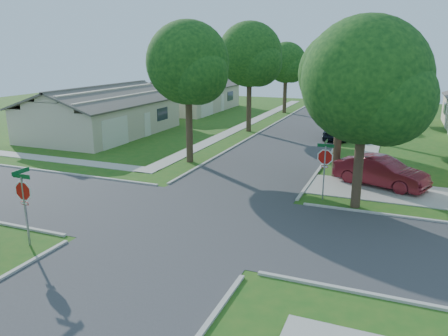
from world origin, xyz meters
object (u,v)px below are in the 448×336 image
tree_e_far (373,61)px  tree_w_near (189,67)px  house_nw_near (103,117)px  car_curb_east (337,129)px  car_driveway (381,172)px  tree_e_mid (363,61)px  car_curb_west (329,99)px  tree_ne_corner (366,87)px  stop_sign_sw (24,194)px  stop_sign_ne (325,160)px  house_nw_far (190,98)px  tree_w_far (286,64)px  tree_e_near (343,78)px  tree_w_mid (250,57)px

tree_e_far → tree_w_near: size_ratio=0.97×
house_nw_near → car_curb_east: bearing=16.3°
house_nw_near → car_driveway: house_nw_near is taller
tree_e_mid → car_driveway: bearing=-79.3°
tree_e_far → car_curb_west: tree_e_far is taller
car_driveway → tree_ne_corner: bearing=-170.9°
stop_sign_sw → stop_sign_ne: 13.29m
stop_sign_sw → tree_w_near: (0.06, 13.71, 4.08)m
tree_w_near → car_curb_east: size_ratio=1.89×
house_nw_far → car_driveway: house_nw_far is taller
house_nw_near → house_nw_far: bearing=90.0°
tree_w_far → tree_e_far: bearing=0.0°
house_nw_far → car_driveway: size_ratio=2.79×
tree_e_near → tree_e_mid: (0.01, 12.00, 0.61)m
stop_sign_sw → tree_w_near: tree_w_near is taller
tree_w_mid → tree_w_far: size_ratio=1.19×
stop_sign_sw → tree_ne_corner: (11.06, 8.91, 3.56)m
tree_w_near → tree_w_far: (-0.01, 25.00, -0.61)m
tree_e_far → tree_w_mid: 16.05m
stop_sign_sw → tree_e_mid: tree_e_mid is taller
house_nw_far → car_curb_west: bearing=41.1°
stop_sign_ne → tree_ne_corner: 3.96m
car_driveway → house_nw_near: bearing=94.9°
tree_e_mid → tree_w_near: bearing=-128.1°
tree_e_near → car_driveway: tree_e_near is taller
stop_sign_sw → tree_e_far: (9.45, 38.71, 3.95)m
tree_w_mid → car_curb_east: bearing=-2.9°
stop_sign_sw → tree_w_far: 38.86m
tree_e_near → tree_ne_corner: (1.61, -4.80, -0.05)m
tree_e_mid → car_curb_east: 5.68m
house_nw_near → tree_w_far: bearing=59.2°
stop_sign_ne → tree_e_near: bearing=89.3°
house_nw_far → tree_w_far: bearing=10.0°
tree_e_mid → tree_w_far: 16.06m
tree_e_far → stop_sign_ne: bearing=-90.1°
car_curb_east → house_nw_near: bearing=-164.0°
tree_w_near → car_curb_east: 14.98m
tree_e_mid → house_nw_near: 22.12m
stop_sign_sw → tree_ne_corner: size_ratio=0.34×
stop_sign_ne → car_driveway: (2.51, 3.37, -1.23)m
tree_w_far → car_driveway: tree_w_far is taller
house_nw_near → tree_e_mid: bearing=16.2°
stop_sign_sw → tree_e_near: 17.04m
stop_sign_sw → tree_ne_corner: tree_ne_corner is taller
tree_e_mid → tree_w_far: (-9.41, 13.00, -0.75)m
car_driveway → car_curb_west: (-8.41, 36.83, -0.12)m
tree_e_mid → car_curb_west: bearing=104.0°
car_curb_east → tree_ne_corner: bearing=-79.4°
stop_sign_ne → tree_ne_corner: tree_ne_corner is taller
tree_e_mid → car_curb_east: size_ratio=1.95×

